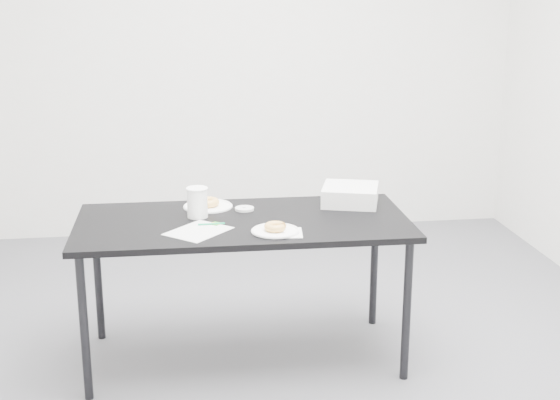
{
  "coord_description": "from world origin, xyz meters",
  "views": [
    {
      "loc": [
        -0.38,
        -3.34,
        1.74
      ],
      "look_at": [
        0.09,
        0.02,
        0.77
      ],
      "focal_mm": 50.0,
      "sensor_mm": 36.0,
      "label": 1
    }
  ],
  "objects": [
    {
      "name": "donut_far",
      "position": [
        -0.23,
        0.25,
        0.71
      ],
      "size": [
        0.14,
        0.14,
        0.04
      ],
      "primitive_type": "torus",
      "rotation": [
        0.0,
        0.0,
        0.26
      ],
      "color": "#E29747",
      "rests_on": "plate_far"
    },
    {
      "name": "donut_near",
      "position": [
        0.04,
        -0.17,
        0.71
      ],
      "size": [
        0.12,
        0.12,
        0.03
      ],
      "primitive_type": "torus",
      "rotation": [
        0.0,
        0.0,
        -0.25
      ],
      "color": "#E29747",
      "rests_on": "plate_near"
    },
    {
      "name": "floor",
      "position": [
        0.0,
        0.0,
        0.0
      ],
      "size": [
        4.0,
        4.0,
        0.0
      ],
      "primitive_type": "plane",
      "color": "#545359",
      "rests_on": "ground"
    },
    {
      "name": "plate_far",
      "position": [
        -0.23,
        0.25,
        0.69
      ],
      "size": [
        0.23,
        0.23,
        0.01
      ],
      "primitive_type": "cylinder",
      "color": "white",
      "rests_on": "table"
    },
    {
      "name": "pen",
      "position": [
        -0.23,
        -0.04,
        0.69
      ],
      "size": [
        0.12,
        0.01,
        0.01
      ],
      "primitive_type": "cylinder",
      "rotation": [
        0.0,
        1.57,
        0.01
      ],
      "color": "#0D985D",
      "rests_on": "scorecard"
    },
    {
      "name": "coffee_cup",
      "position": [
        -0.28,
        0.1,
        0.76
      ],
      "size": [
        0.09,
        0.09,
        0.14
      ],
      "primitive_type": "cylinder",
      "color": "white",
      "rests_on": "table"
    },
    {
      "name": "napkin",
      "position": [
        0.08,
        -0.19,
        0.69
      ],
      "size": [
        0.16,
        0.16,
        0.0
      ],
      "primitive_type": "cube",
      "rotation": [
        0.0,
        0.0,
        -0.11
      ],
      "color": "white",
      "rests_on": "table"
    },
    {
      "name": "bakery_box",
      "position": [
        0.46,
        0.22,
        0.73
      ],
      "size": [
        0.33,
        0.33,
        0.09
      ],
      "primitive_type": "cube",
      "rotation": [
        0.0,
        0.0,
        -0.3
      ],
      "color": "silver",
      "rests_on": "table"
    },
    {
      "name": "table",
      "position": [
        -0.08,
        0.02,
        0.63
      ],
      "size": [
        1.51,
        0.72,
        0.69
      ],
      "rotation": [
        0.0,
        0.0,
        -0.01
      ],
      "color": "black",
      "rests_on": "floor"
    },
    {
      "name": "plate_near",
      "position": [
        0.04,
        -0.17,
        0.69
      ],
      "size": [
        0.21,
        0.21,
        0.01
      ],
      "primitive_type": "cylinder",
      "color": "white",
      "rests_on": "napkin"
    },
    {
      "name": "scorecard",
      "position": [
        -0.29,
        -0.12,
        0.69
      ],
      "size": [
        0.32,
        0.32,
        0.0
      ],
      "primitive_type": "cube",
      "rotation": [
        0.0,
        0.0,
        -0.74
      ],
      "color": "white",
      "rests_on": "table"
    },
    {
      "name": "wall_back",
      "position": [
        0.0,
        2.0,
        1.35
      ],
      "size": [
        4.0,
        0.02,
        2.7
      ],
      "primitive_type": "cube",
      "color": "silver",
      "rests_on": "floor"
    },
    {
      "name": "logo_patch",
      "position": [
        -0.21,
        -0.03,
        0.69
      ],
      "size": [
        0.06,
        0.06,
        0.0
      ],
      "primitive_type": "cube",
      "rotation": [
        0.0,
        0.0,
        -0.74
      ],
      "color": "green",
      "rests_on": "scorecard"
    },
    {
      "name": "cup_lid",
      "position": [
        -0.06,
        0.18,
        0.69
      ],
      "size": [
        0.09,
        0.09,
        0.01
      ],
      "primitive_type": "cylinder",
      "color": "silver",
      "rests_on": "table"
    }
  ]
}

